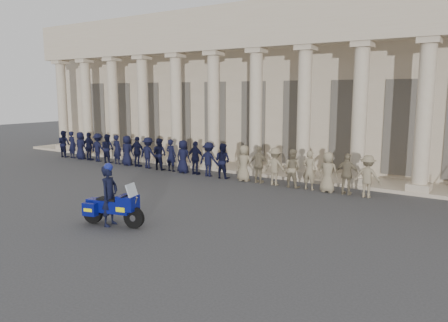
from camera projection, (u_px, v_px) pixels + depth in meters
ground at (171, 214)px, 15.10m from camera, size 90.00×90.00×0.00m
building at (330, 86)px, 26.43m from camera, size 40.00×12.50×9.00m
officer_rank at (182, 156)px, 22.62m from camera, size 20.35×0.65×1.71m
motorcycle at (113, 207)px, 13.70m from camera, size 2.16×1.11×1.41m
rider at (109, 195)px, 13.68m from camera, size 0.61×0.79×2.01m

